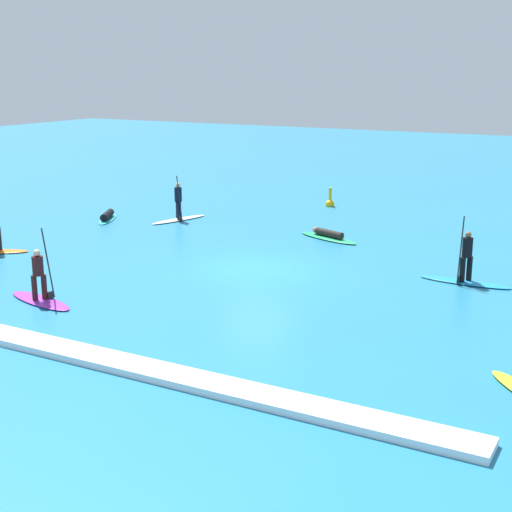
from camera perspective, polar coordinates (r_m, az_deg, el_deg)
The scene contains 8 objects.
ground_plane at distance 26.90m, azimuth 0.00°, elevation -1.03°, with size 120.00×120.00×0.00m, color teal.
surfer_on_green_board at distance 31.78m, azimuth 5.57°, elevation 1.54°, with size 3.17×1.76×0.41m.
surfer_on_teal_board at distance 36.32m, azimuth -11.34°, elevation 3.01°, with size 1.70×2.55×0.42m.
surfer_on_white_board at distance 35.60m, azimuth -5.97°, elevation 3.53°, with size 1.45×3.21×2.18m.
surfer_on_purple_board at distance 24.07m, azimuth -16.27°, elevation -2.46°, with size 3.01×1.39×2.38m.
surfer_on_blue_board at distance 26.05m, azimuth 15.80°, elevation -1.00°, with size 3.12×0.84×2.34m.
marker_buoy at distance 39.29m, azimuth 5.71°, elevation 4.09°, with size 0.47×0.47×1.11m.
wave_crest at distance 19.52m, azimuth -13.69°, elevation -7.23°, with size 20.72×0.90×0.18m, color white.
Camera 1 is at (12.52, -22.72, 7.13)m, focal length 52.08 mm.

